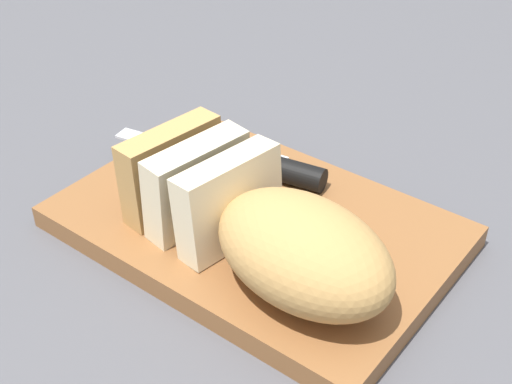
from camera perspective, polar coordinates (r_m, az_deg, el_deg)
name	(u,v)px	position (r m, az deg, el deg)	size (l,w,h in m)	color
ground_plane	(256,235)	(0.69, 0.00, -3.55)	(3.00, 3.00, 0.00)	#4C4C51
cutting_board	(256,226)	(0.68, 0.00, -2.81)	(0.37, 0.25, 0.02)	brown
bread_loaf	(264,227)	(0.60, 0.69, -2.87)	(0.28, 0.14, 0.09)	tan
bread_knife	(274,170)	(0.73, 1.49, 1.81)	(0.26, 0.07, 0.03)	silver
crumb_near_knife	(264,235)	(0.65, 0.64, -3.52)	(0.00, 0.00, 0.00)	tan
crumb_near_loaf	(266,224)	(0.67, 0.82, -2.60)	(0.01, 0.01, 0.01)	tan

